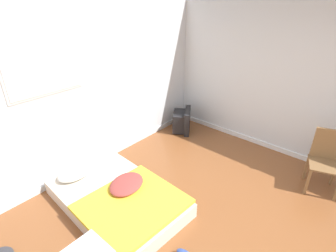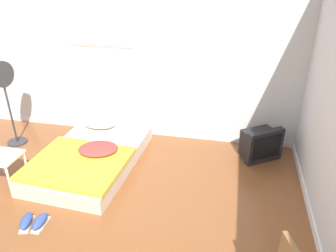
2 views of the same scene
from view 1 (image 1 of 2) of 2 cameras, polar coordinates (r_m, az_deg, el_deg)
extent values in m
cube|color=silver|center=(4.21, -17.21, 7.34)|extent=(7.20, 0.06, 2.60)
cube|color=white|center=(4.74, -14.87, -7.14)|extent=(7.20, 0.02, 0.09)
cube|color=silver|center=(3.77, -25.92, 12.57)|extent=(1.03, 0.01, 0.91)
cube|color=white|center=(3.76, -25.88, 12.56)|extent=(0.96, 0.01, 0.84)
cube|color=silver|center=(4.73, 31.82, 6.55)|extent=(0.06, 7.96, 2.60)
cube|color=white|center=(5.19, 28.36, -6.53)|extent=(0.02, 7.96, 0.09)
cube|color=beige|center=(3.82, -11.07, -15.21)|extent=(1.29, 1.94, 0.21)
ellipsoid|color=silver|center=(4.14, -19.53, -9.55)|extent=(0.54, 0.37, 0.14)
cube|color=yellow|center=(3.51, -7.75, -16.53)|extent=(1.27, 1.15, 0.05)
ellipsoid|color=#993D38|center=(3.72, -9.02, -12.33)|extent=(0.62, 0.53, 0.11)
cube|color=black|center=(5.51, 2.44, 1.09)|extent=(0.51, 0.46, 0.39)
cube|color=black|center=(5.49, 4.22, 1.18)|extent=(0.52, 0.40, 0.48)
cube|color=black|center=(5.49, 4.79, 1.26)|extent=(0.38, 0.26, 0.35)
cube|color=olive|center=(4.34, 28.10, -10.70)|extent=(0.05, 0.05, 0.42)
cube|color=olive|center=(4.72, 32.41, -8.66)|extent=(0.05, 0.05, 0.42)
cube|color=olive|center=(4.65, 27.86, -7.97)|extent=(0.05, 0.05, 0.42)
cube|color=brown|center=(4.41, 31.03, -7.30)|extent=(0.54, 0.54, 0.02)
cube|color=olive|center=(4.46, 31.54, -3.35)|extent=(0.16, 0.40, 0.47)
cylinder|color=white|center=(3.22, -15.92, -23.83)|extent=(0.03, 0.03, 0.39)
camera|label=2|loc=(3.70, 62.90, 11.96)|focal=35.00mm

